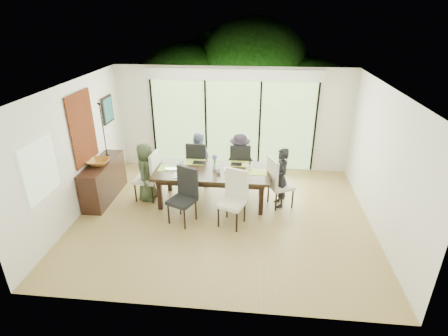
# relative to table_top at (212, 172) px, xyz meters

# --- Properties ---
(floor) EXTENTS (6.00, 5.00, 0.01)m
(floor) POSITION_rel_table_top_xyz_m (0.29, -0.59, -0.75)
(floor) COLOR olive
(floor) RESTS_ON ground
(ceiling) EXTENTS (6.00, 5.00, 0.01)m
(ceiling) POSITION_rel_table_top_xyz_m (0.29, -0.59, 1.96)
(ceiling) COLOR white
(ceiling) RESTS_ON wall_back
(wall_back) EXTENTS (6.00, 0.02, 2.70)m
(wall_back) POSITION_rel_table_top_xyz_m (0.29, 1.92, 0.60)
(wall_back) COLOR white
(wall_back) RESTS_ON floor
(wall_front) EXTENTS (6.00, 0.02, 2.70)m
(wall_front) POSITION_rel_table_top_xyz_m (0.29, -3.10, 0.60)
(wall_front) COLOR beige
(wall_front) RESTS_ON floor
(wall_left) EXTENTS (0.02, 5.00, 2.70)m
(wall_left) POSITION_rel_table_top_xyz_m (-2.72, -0.59, 0.60)
(wall_left) COLOR silver
(wall_left) RESTS_ON floor
(wall_right) EXTENTS (0.02, 5.00, 2.70)m
(wall_right) POSITION_rel_table_top_xyz_m (3.30, -0.59, 0.60)
(wall_right) COLOR silver
(wall_right) RESTS_ON floor
(glass_doors) EXTENTS (4.20, 0.02, 2.30)m
(glass_doors) POSITION_rel_table_top_xyz_m (0.29, 1.88, 0.45)
(glass_doors) COLOR #598C3F
(glass_doors) RESTS_ON wall_back
(blinds_header) EXTENTS (4.40, 0.06, 0.28)m
(blinds_header) POSITION_rel_table_top_xyz_m (0.29, 1.87, 1.75)
(blinds_header) COLOR white
(blinds_header) RESTS_ON wall_back
(mullion_a) EXTENTS (0.05, 0.04, 2.30)m
(mullion_a) POSITION_rel_table_top_xyz_m (-1.81, 1.87, 0.45)
(mullion_a) COLOR black
(mullion_a) RESTS_ON wall_back
(mullion_b) EXTENTS (0.05, 0.04, 2.30)m
(mullion_b) POSITION_rel_table_top_xyz_m (-0.41, 1.87, 0.45)
(mullion_b) COLOR black
(mullion_b) RESTS_ON wall_back
(mullion_c) EXTENTS (0.05, 0.04, 2.30)m
(mullion_c) POSITION_rel_table_top_xyz_m (0.99, 1.87, 0.45)
(mullion_c) COLOR black
(mullion_c) RESTS_ON wall_back
(mullion_d) EXTENTS (0.05, 0.04, 2.30)m
(mullion_d) POSITION_rel_table_top_xyz_m (2.39, 1.87, 0.45)
(mullion_d) COLOR black
(mullion_d) RESTS_ON wall_back
(side_window) EXTENTS (0.02, 0.90, 1.00)m
(side_window) POSITION_rel_table_top_xyz_m (-2.68, -1.79, 0.75)
(side_window) COLOR #8CAD7F
(side_window) RESTS_ON wall_left
(deck) EXTENTS (6.00, 1.80, 0.10)m
(deck) POSITION_rel_table_top_xyz_m (0.29, 2.81, -0.80)
(deck) COLOR #503122
(deck) RESTS_ON ground
(rail_top) EXTENTS (6.00, 0.08, 0.06)m
(rail_top) POSITION_rel_table_top_xyz_m (0.29, 3.61, -0.20)
(rail_top) COLOR brown
(rail_top) RESTS_ON deck
(foliage_left) EXTENTS (3.20, 3.20, 3.20)m
(foliage_left) POSITION_rel_table_top_xyz_m (-1.51, 4.61, 0.69)
(foliage_left) COLOR #14380F
(foliage_left) RESTS_ON ground
(foliage_mid) EXTENTS (4.00, 4.00, 4.00)m
(foliage_mid) POSITION_rel_table_top_xyz_m (0.69, 5.21, 1.05)
(foliage_mid) COLOR #14380F
(foliage_mid) RESTS_ON ground
(foliage_right) EXTENTS (2.80, 2.80, 2.80)m
(foliage_right) POSITION_rel_table_top_xyz_m (2.49, 4.41, 0.51)
(foliage_right) COLOR #14380F
(foliage_right) RESTS_ON ground
(foliage_far) EXTENTS (3.60, 3.60, 3.60)m
(foliage_far) POSITION_rel_table_top_xyz_m (-0.31, 5.91, 0.87)
(foliage_far) COLOR #14380F
(foliage_far) RESTS_ON ground
(table_top) EXTENTS (2.48, 1.14, 0.06)m
(table_top) POSITION_rel_table_top_xyz_m (0.00, 0.00, 0.00)
(table_top) COLOR black
(table_top) RESTS_ON floor
(table_apron) EXTENTS (2.28, 0.93, 0.10)m
(table_apron) POSITION_rel_table_top_xyz_m (0.00, 0.00, -0.09)
(table_apron) COLOR black
(table_apron) RESTS_ON floor
(table_leg_fl) EXTENTS (0.09, 0.09, 0.71)m
(table_leg_fl) POSITION_rel_table_top_xyz_m (-1.08, -0.43, -0.39)
(table_leg_fl) COLOR black
(table_leg_fl) RESTS_ON floor
(table_leg_fr) EXTENTS (0.09, 0.09, 0.71)m
(table_leg_fr) POSITION_rel_table_top_xyz_m (1.08, -0.43, -0.39)
(table_leg_fr) COLOR black
(table_leg_fr) RESTS_ON floor
(table_leg_bl) EXTENTS (0.09, 0.09, 0.71)m
(table_leg_bl) POSITION_rel_table_top_xyz_m (-1.08, 0.43, -0.39)
(table_leg_bl) COLOR black
(table_leg_bl) RESTS_ON floor
(table_leg_br) EXTENTS (0.09, 0.09, 0.71)m
(table_leg_br) POSITION_rel_table_top_xyz_m (1.08, 0.43, -0.39)
(table_leg_br) COLOR black
(table_leg_br) RESTS_ON floor
(chair_left_end) EXTENTS (0.50, 0.50, 1.14)m
(chair_left_end) POSITION_rel_table_top_xyz_m (-1.50, 0.00, -0.18)
(chair_left_end) COLOR white
(chair_left_end) RESTS_ON floor
(chair_right_end) EXTENTS (0.63, 0.63, 1.14)m
(chair_right_end) POSITION_rel_table_top_xyz_m (1.50, 0.00, -0.18)
(chair_right_end) COLOR beige
(chair_right_end) RESTS_ON floor
(chair_far_left) EXTENTS (0.50, 0.50, 1.14)m
(chair_far_left) POSITION_rel_table_top_xyz_m (-0.45, 0.85, -0.18)
(chair_far_left) COLOR black
(chair_far_left) RESTS_ON floor
(chair_far_right) EXTENTS (0.52, 0.52, 1.14)m
(chair_far_right) POSITION_rel_table_top_xyz_m (0.55, 0.85, -0.18)
(chair_far_right) COLOR black
(chair_far_right) RESTS_ON floor
(chair_near_left) EXTENTS (0.63, 0.63, 1.14)m
(chair_near_left) POSITION_rel_table_top_xyz_m (-0.50, -0.87, -0.18)
(chair_near_left) COLOR black
(chair_near_left) RESTS_ON floor
(chair_near_right) EXTENTS (0.61, 0.61, 1.14)m
(chair_near_right) POSITION_rel_table_top_xyz_m (0.50, -0.87, -0.18)
(chair_near_right) COLOR white
(chair_near_right) RESTS_ON floor
(person_left_end) EXTENTS (0.40, 0.63, 1.33)m
(person_left_end) POSITION_rel_table_top_xyz_m (-1.48, 0.00, -0.08)
(person_left_end) COLOR #39472F
(person_left_end) RESTS_ON floor
(person_right_end) EXTENTS (0.53, 0.70, 1.33)m
(person_right_end) POSITION_rel_table_top_xyz_m (1.48, 0.00, -0.08)
(person_right_end) COLOR black
(person_right_end) RESTS_ON floor
(person_far_left) EXTENTS (0.68, 0.49, 1.33)m
(person_far_left) POSITION_rel_table_top_xyz_m (-0.45, 0.83, -0.08)
(person_far_left) COLOR #778DAD
(person_far_left) RESTS_ON floor
(person_far_right) EXTENTS (0.68, 0.49, 1.33)m
(person_far_right) POSITION_rel_table_top_xyz_m (0.55, 0.83, -0.08)
(person_far_right) COLOR black
(person_far_right) RESTS_ON floor
(placemat_left) EXTENTS (0.46, 0.33, 0.01)m
(placemat_left) POSITION_rel_table_top_xyz_m (-0.95, 0.00, 0.03)
(placemat_left) COLOR #87B841
(placemat_left) RESTS_ON table_top
(placemat_right) EXTENTS (0.46, 0.33, 0.01)m
(placemat_right) POSITION_rel_table_top_xyz_m (0.95, 0.00, 0.03)
(placemat_right) COLOR #ADC546
(placemat_right) RESTS_ON table_top
(placemat_far_l) EXTENTS (0.46, 0.33, 0.01)m
(placemat_far_l) POSITION_rel_table_top_xyz_m (-0.45, 0.40, 0.03)
(placemat_far_l) COLOR #A7C446
(placemat_far_l) RESTS_ON table_top
(placemat_far_r) EXTENTS (0.46, 0.33, 0.01)m
(placemat_far_r) POSITION_rel_table_top_xyz_m (0.55, 0.40, 0.03)
(placemat_far_r) COLOR #AABF44
(placemat_far_r) RESTS_ON table_top
(placemat_paper) EXTENTS (0.46, 0.33, 0.01)m
(placemat_paper) POSITION_rel_table_top_xyz_m (-0.55, -0.30, 0.03)
(placemat_paper) COLOR white
(placemat_paper) RESTS_ON table_top
(tablet_far_l) EXTENTS (0.27, 0.19, 0.01)m
(tablet_far_l) POSITION_rel_table_top_xyz_m (-0.35, 0.35, 0.04)
(tablet_far_l) COLOR black
(tablet_far_l) RESTS_ON table_top
(tablet_far_r) EXTENTS (0.25, 0.18, 0.01)m
(tablet_far_r) POSITION_rel_table_top_xyz_m (0.50, 0.35, 0.04)
(tablet_far_r) COLOR black
(tablet_far_r) RESTS_ON table_top
(papers) EXTENTS (0.31, 0.23, 0.00)m
(papers) POSITION_rel_table_top_xyz_m (0.70, -0.05, 0.03)
(papers) COLOR white
(papers) RESTS_ON table_top
(platter_base) EXTENTS (0.27, 0.27, 0.02)m
(platter_base) POSITION_rel_table_top_xyz_m (-0.55, -0.30, 0.05)
(platter_base) COLOR white
(platter_base) RESTS_ON table_top
(platter_snacks) EXTENTS (0.21, 0.21, 0.01)m
(platter_snacks) POSITION_rel_table_top_xyz_m (-0.55, -0.30, 0.07)
(platter_snacks) COLOR orange
(platter_snacks) RESTS_ON table_top
(vase) EXTENTS (0.08, 0.08, 0.12)m
(vase) POSITION_rel_table_top_xyz_m (0.05, 0.05, 0.09)
(vase) COLOR silver
(vase) RESTS_ON table_top
(hyacinth_stems) EXTENTS (0.04, 0.04, 0.17)m
(hyacinth_stems) POSITION_rel_table_top_xyz_m (0.05, 0.05, 0.22)
(hyacinth_stems) COLOR #337226
(hyacinth_stems) RESTS_ON table_top
(hyacinth_blooms) EXTENTS (0.11, 0.11, 0.11)m
(hyacinth_blooms) POSITION_rel_table_top_xyz_m (0.05, 0.05, 0.32)
(hyacinth_blooms) COLOR #5B52CF
(hyacinth_blooms) RESTS_ON table_top
(laptop) EXTENTS (0.36, 0.25, 0.03)m
(laptop) POSITION_rel_table_top_xyz_m (-0.85, -0.10, 0.04)
(laptop) COLOR silver
(laptop) RESTS_ON table_top
(cup_a) EXTENTS (0.15, 0.15, 0.10)m
(cup_a) POSITION_rel_table_top_xyz_m (-0.70, 0.15, 0.08)
(cup_a) COLOR white
(cup_a) RESTS_ON table_top
(cup_b) EXTENTS (0.14, 0.14, 0.10)m
(cup_b) POSITION_rel_table_top_xyz_m (0.15, -0.10, 0.08)
(cup_b) COLOR white
(cup_b) RESTS_ON table_top
(cup_c) EXTENTS (0.17, 0.17, 0.10)m
(cup_c) POSITION_rel_table_top_xyz_m (0.80, 0.10, 0.08)
(cup_c) COLOR white
(cup_c) RESTS_ON table_top
(book) EXTENTS (0.21, 0.26, 0.02)m
(book) POSITION_rel_table_top_xyz_m (0.25, 0.05, 0.04)
(book) COLOR white
(book) RESTS_ON table_top
(sideboard) EXTENTS (0.44, 1.56, 0.88)m
(sideboard) POSITION_rel_table_top_xyz_m (-2.47, -0.06, -0.31)
(sideboard) COLOR black
(sideboard) RESTS_ON floor
(bowl) EXTENTS (0.46, 0.46, 0.11)m
(bowl) POSITION_rel_table_top_xyz_m (-2.47, -0.16, 0.19)
(bowl) COLOR #9B6521
(bowl) RESTS_ON sideboard
(candlestick_base) EXTENTS (0.10, 0.10, 0.04)m
(candlestick_base) POSITION_rel_table_top_xyz_m (-2.47, 0.29, 0.15)
(candlestick_base) COLOR black
(candlestick_base) RESTS_ON sideboard
(candlestick_shaft) EXTENTS (0.02, 0.02, 1.22)m
(candlestick_shaft) POSITION_rel_table_top_xyz_m (-2.47, 0.29, 0.76)
(candlestick_shaft) COLOR black
(candlestick_shaft) RESTS_ON sideboard
(candlestick_pan) EXTENTS (0.10, 0.10, 0.03)m
(candlestick_pan) POSITION_rel_table_top_xyz_m (-2.47, 0.29, 1.37)
(candlestick_pan) COLOR black
(candlestick_pan) RESTS_ON sideboard
(candle) EXTENTS (0.04, 0.04, 0.10)m
(candle) POSITION_rel_table_top_xyz_m (-2.47, 0.29, 1.43)
(candle) COLOR silver
(candle) RESTS_ON sideboard
(tapestry) EXTENTS (0.02, 1.00, 1.50)m
(tapestry) POSITION_rel_table_top_xyz_m (-2.68, -0.19, 0.95)
(tapestry) COLOR maroon
(tapestry) RESTS_ON wall_left
(art_frame) EXTENTS (0.03, 0.55, 0.65)m
(art_frame) POSITION_rel_table_top_xyz_m (-2.68, 1.11, 1.00)
(art_frame) COLOR black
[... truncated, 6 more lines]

